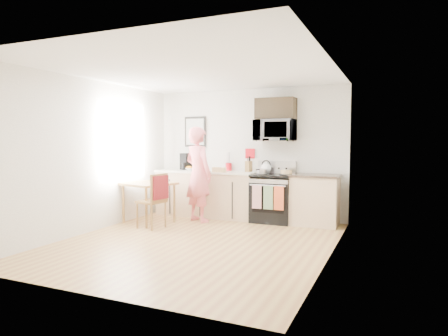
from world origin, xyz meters
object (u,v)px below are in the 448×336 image
at_px(cake, 286,172).
at_px(person, 198,174).
at_px(dining_table, 149,187).
at_px(chair, 157,193).
at_px(microwave, 275,130).
at_px(range, 273,199).

bearing_deg(cake, person, -163.08).
height_order(dining_table, cake, cake).
bearing_deg(chair, person, 77.82).
relative_size(dining_table, cake, 3.45).
bearing_deg(dining_table, microwave, 28.24).
height_order(person, chair, person).
xyz_separation_m(person, chair, (-0.37, -0.89, -0.28)).
xyz_separation_m(microwave, dining_table, (-2.13, -1.14, -1.08)).
bearing_deg(range, chair, -140.19).
xyz_separation_m(chair, cake, (1.97, 1.38, 0.33)).
distance_m(range, cake, 0.59).
distance_m(dining_table, cake, 2.61).
distance_m(range, microwave, 1.33).
distance_m(person, chair, 1.00).
height_order(range, microwave, microwave).
relative_size(range, dining_table, 1.31).
bearing_deg(chair, microwave, 51.92).
bearing_deg(range, microwave, 90.06).
distance_m(range, dining_table, 2.38).
bearing_deg(cake, dining_table, -157.33).
bearing_deg(cake, range, 171.91).
bearing_deg(dining_table, person, 32.91).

